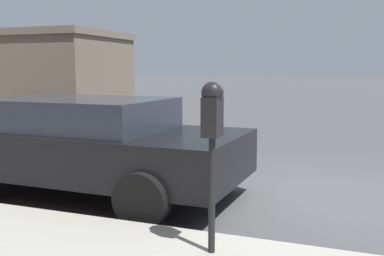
% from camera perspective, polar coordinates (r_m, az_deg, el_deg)
% --- Properties ---
extents(ground_plane, '(220.00, 220.00, 0.00)m').
position_cam_1_polar(ground_plane, '(6.50, 16.63, -8.51)').
color(ground_plane, '#424244').
extents(parking_meter, '(0.21, 0.19, 1.49)m').
position_cam_1_polar(parking_meter, '(3.80, 2.59, 0.58)').
color(parking_meter, black).
rests_on(parking_meter, sidewalk).
extents(car_black, '(2.22, 4.29, 1.35)m').
position_cam_1_polar(car_black, '(6.46, -12.96, -1.82)').
color(car_black, black).
rests_on(car_black, ground_plane).
extents(dump_truck, '(3.10, 6.75, 2.73)m').
position_cam_1_polar(dump_truck, '(12.91, -23.20, 5.98)').
color(dump_truck, black).
rests_on(dump_truck, ground_plane).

